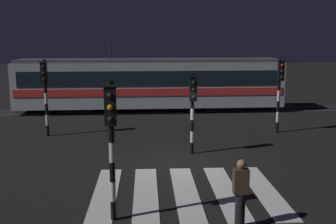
# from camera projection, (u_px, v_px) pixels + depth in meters

# --- Properties ---
(ground_plane) EXTENTS (120.00, 120.00, 0.00)m
(ground_plane) POSITION_uv_depth(u_px,v_px,m) (177.00, 164.00, 14.89)
(ground_plane) COLOR black
(rail_near) EXTENTS (80.00, 0.12, 0.03)m
(rail_near) POSITION_uv_depth(u_px,v_px,m) (160.00, 113.00, 25.04)
(rail_near) COLOR #59595E
(rail_near) RESTS_ON ground
(rail_far) EXTENTS (80.00, 0.12, 0.03)m
(rail_far) POSITION_uv_depth(u_px,v_px,m) (159.00, 109.00, 26.45)
(rail_far) COLOR #59595E
(rail_far) RESTS_ON ground
(crosswalk_zebra) EXTENTS (5.54, 4.52, 0.02)m
(crosswalk_zebra) POSITION_uv_depth(u_px,v_px,m) (186.00, 192.00, 12.18)
(crosswalk_zebra) COLOR silver
(crosswalk_zebra) RESTS_ON ground
(traffic_light_corner_far_right) EXTENTS (0.36, 0.42, 3.58)m
(traffic_light_corner_far_right) POSITION_uv_depth(u_px,v_px,m) (280.00, 84.00, 19.37)
(traffic_light_corner_far_right) COLOR black
(traffic_light_corner_far_right) RESTS_ON ground
(traffic_light_median_centre) EXTENTS (0.36, 0.42, 3.17)m
(traffic_light_median_centre) POSITION_uv_depth(u_px,v_px,m) (193.00, 102.00, 15.80)
(traffic_light_median_centre) COLOR black
(traffic_light_median_centre) RESTS_ON ground
(traffic_light_corner_far_left) EXTENTS (0.36, 0.42, 3.55)m
(traffic_light_corner_far_left) POSITION_uv_depth(u_px,v_px,m) (45.00, 86.00, 18.67)
(traffic_light_corner_far_left) COLOR black
(traffic_light_corner_far_left) RESTS_ON ground
(traffic_light_kerb_mid_left) EXTENTS (0.36, 0.42, 3.51)m
(traffic_light_kerb_mid_left) POSITION_uv_depth(u_px,v_px,m) (111.00, 131.00, 9.84)
(traffic_light_kerb_mid_left) COLOR black
(traffic_light_kerb_mid_left) RESTS_ON ground
(tram) EXTENTS (16.41, 2.58, 4.15)m
(tram) POSITION_uv_depth(u_px,v_px,m) (150.00, 83.00, 25.39)
(tram) COLOR #B2BCC1
(tram) RESTS_ON ground
(pedestrian_waiting_at_kerb) EXTENTS (0.36, 0.24, 1.71)m
(pedestrian_waiting_at_kerb) POSITION_uv_depth(u_px,v_px,m) (241.00, 194.00, 9.73)
(pedestrian_waiting_at_kerb) COLOR black
(pedestrian_waiting_at_kerb) RESTS_ON ground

